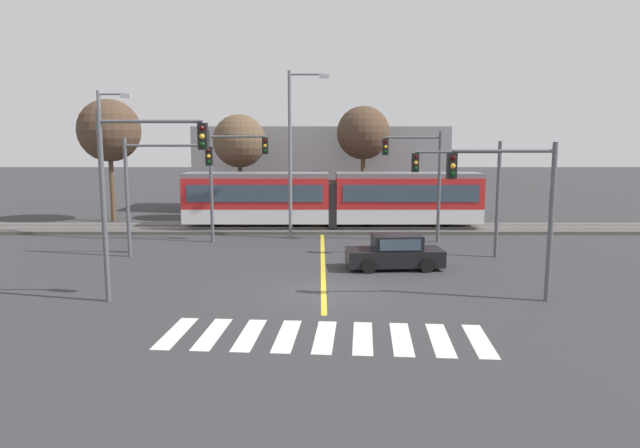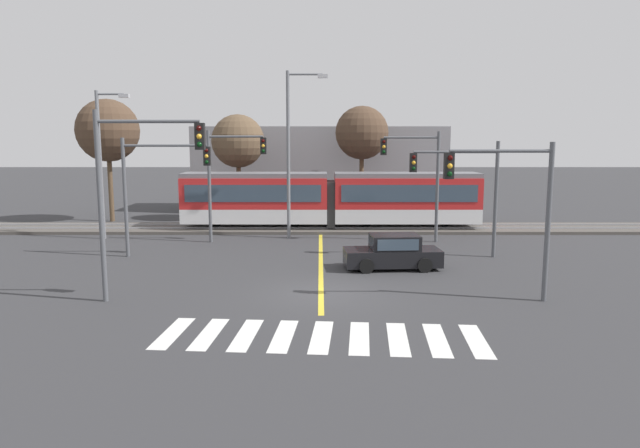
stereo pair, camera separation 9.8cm
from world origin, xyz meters
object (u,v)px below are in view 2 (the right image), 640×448
object	(u,v)px
traffic_light_far_left	(230,169)
street_lamp_centre	(294,145)
traffic_light_near_right	(514,195)
traffic_light_near_left	(136,177)
sedan_crossing	(394,253)
traffic_light_far_right	(421,169)
traffic_light_mid_right	(467,181)
street_lamp_west	(105,156)
light_rail_tram	(333,198)
bare_tree_far_west	(110,131)
bare_tree_west	(240,141)
bare_tree_east	(364,133)
traffic_light_mid_left	(157,177)

from	to	relation	value
traffic_light_far_left	street_lamp_centre	distance (m)	3.89
traffic_light_near_right	traffic_light_near_left	bearing A→B (deg)	-179.89
sedan_crossing	traffic_light_far_right	size ratio (longest dim) A/B	0.71
traffic_light_mid_right	traffic_light_near_right	distance (m)	7.67
street_lamp_west	street_lamp_centre	world-z (taller)	street_lamp_centre
light_rail_tram	sedan_crossing	bearing A→B (deg)	-77.09
bare_tree_far_west	bare_tree_west	world-z (taller)	bare_tree_far_west
traffic_light_mid_right	street_lamp_centre	bearing A→B (deg)	147.56
light_rail_tram	bare_tree_east	xyz separation A→B (m)	(2.30, 5.20, 4.06)
traffic_light_mid_right	street_lamp_west	bearing A→B (deg)	164.80
street_lamp_centre	bare_tree_west	bearing A→B (deg)	119.16
traffic_light_near_left	bare_tree_west	xyz separation A→B (m)	(0.68, 20.45, 1.15)
traffic_light_mid_right	traffic_light_far_left	bearing A→B (deg)	161.07
traffic_light_near_left	traffic_light_far_right	xyz separation A→B (m)	(11.79, 11.84, -0.34)
traffic_light_far_right	traffic_light_near_right	xyz separation A→B (m)	(1.18, -11.82, -0.29)
sedan_crossing	traffic_light_near_right	size ratio (longest dim) A/B	0.77
traffic_light_far_left	traffic_light_near_right	world-z (taller)	traffic_light_far_left
sedan_crossing	traffic_light_far_left	bearing A→B (deg)	141.23
traffic_light_mid_left	light_rail_tram	bearing A→B (deg)	44.43
sedan_crossing	traffic_light_far_left	distance (m)	11.08
traffic_light_near_left	traffic_light_far_right	world-z (taller)	traffic_light_near_left
traffic_light_far_left	bare_tree_west	size ratio (longest dim) A/B	0.83
sedan_crossing	traffic_light_mid_left	world-z (taller)	traffic_light_mid_left
traffic_light_mid_left	street_lamp_west	world-z (taller)	street_lamp_west
traffic_light_far_right	traffic_light_far_left	world-z (taller)	traffic_light_far_left
traffic_light_near_right	street_lamp_centre	distance (m)	15.52
traffic_light_mid_right	traffic_light_near_left	distance (m)	15.38
traffic_light_far_right	bare_tree_west	distance (m)	14.13
traffic_light_mid_right	bare_tree_east	distance (m)	14.47
bare_tree_east	traffic_light_far_right	bearing A→B (deg)	-75.72
traffic_light_far_left	light_rail_tram	bearing A→B (deg)	37.71
traffic_light_far_right	traffic_light_near_right	distance (m)	11.88
light_rail_tram	street_lamp_centre	xyz separation A→B (m)	(-2.28, -3.09, 3.29)
traffic_light_mid_right	bare_tree_far_west	size ratio (longest dim) A/B	0.66
traffic_light_near_right	bare_tree_east	size ratio (longest dim) A/B	0.69
bare_tree_west	bare_tree_east	world-z (taller)	bare_tree_east
sedan_crossing	bare_tree_far_west	distance (m)	23.79
light_rail_tram	street_lamp_west	xyz separation A→B (m)	(-12.96, -3.29, 2.68)
traffic_light_mid_right	bare_tree_far_west	distance (m)	24.89
traffic_light_far_right	traffic_light_far_left	size ratio (longest dim) A/B	0.99
traffic_light_near_left	bare_tree_west	world-z (taller)	bare_tree_west
street_lamp_west	bare_tree_far_west	bearing A→B (deg)	107.70
traffic_light_far_left	street_lamp_west	world-z (taller)	street_lamp_west
bare_tree_east	traffic_light_mid_left	bearing A→B (deg)	-128.63
traffic_light_far_left	bare_tree_west	distance (m)	8.81
traffic_light_far_left	traffic_light_near_right	size ratio (longest dim) A/B	1.11
traffic_light_mid_right	traffic_light_mid_left	distance (m)	14.82
traffic_light_mid_right	bare_tree_west	world-z (taller)	bare_tree_west
street_lamp_west	street_lamp_centre	distance (m)	10.70
traffic_light_far_right	bare_tree_far_west	bearing A→B (deg)	157.74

